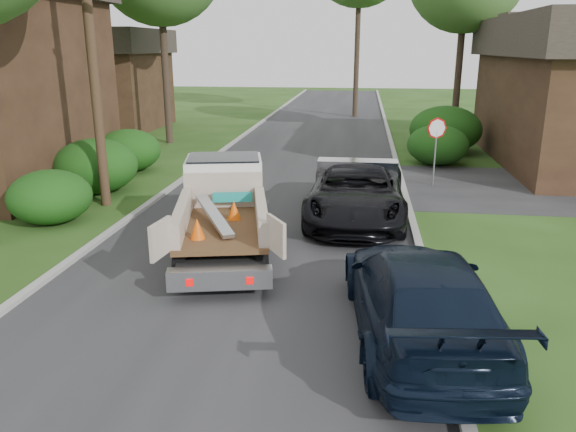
% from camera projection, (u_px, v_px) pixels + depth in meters
% --- Properties ---
extents(ground, '(120.00, 120.00, 0.00)m').
position_uv_depth(ground, '(242.00, 273.00, 12.60)').
color(ground, '#224112').
rests_on(ground, ground).
extents(road, '(8.00, 90.00, 0.02)m').
position_uv_depth(road, '(295.00, 176.00, 22.09)').
color(road, '#28282B').
rests_on(road, ground).
extents(curb_left, '(0.20, 90.00, 0.12)m').
position_uv_depth(curb_left, '(194.00, 171.00, 22.59)').
color(curb_left, '#9E9E99').
rests_on(curb_left, ground).
extents(curb_right, '(0.20, 90.00, 0.12)m').
position_uv_depth(curb_right, '(400.00, 177.00, 21.56)').
color(curb_right, '#9E9E99').
rests_on(curb_right, ground).
extents(stop_sign, '(0.71, 0.32, 2.48)m').
position_uv_depth(stop_sign, '(436.00, 137.00, 19.98)').
color(stop_sign, slate).
rests_on(stop_sign, ground).
extents(utility_pole, '(2.42, 1.25, 10.00)m').
position_uv_depth(utility_pole, '(90.00, 36.00, 16.52)').
color(utility_pole, '#382619').
rests_on(utility_pole, ground).
extents(house_left_far, '(7.56, 7.56, 6.00)m').
position_uv_depth(house_left_far, '(99.00, 78.00, 34.29)').
color(house_left_far, '#332015').
rests_on(house_left_far, ground).
extents(hedge_left_a, '(2.34, 2.34, 1.53)m').
position_uv_depth(hedge_left_a, '(50.00, 197.00, 16.00)').
color(hedge_left_a, '#1B4510').
rests_on(hedge_left_a, ground).
extents(hedge_left_b, '(2.86, 2.86, 1.87)m').
position_uv_depth(hedge_left_b, '(95.00, 166.00, 19.31)').
color(hedge_left_b, '#1B4510').
rests_on(hedge_left_b, ground).
extents(hedge_left_c, '(2.60, 2.60, 1.70)m').
position_uv_depth(hedge_left_c, '(128.00, 150.00, 22.70)').
color(hedge_left_c, '#1B4510').
rests_on(hedge_left_c, ground).
extents(hedge_right_a, '(2.60, 2.60, 1.70)m').
position_uv_depth(hedge_right_a, '(438.00, 145.00, 23.96)').
color(hedge_right_a, '#1B4510').
rests_on(hedge_right_a, ground).
extents(hedge_right_b, '(3.38, 3.38, 2.21)m').
position_uv_depth(hedge_right_b, '(445.00, 129.00, 26.65)').
color(hedge_right_b, '#1B4510').
rests_on(hedge_right_b, ground).
extents(flatbed_truck, '(3.39, 5.85, 2.09)m').
position_uv_depth(flatbed_truck, '(224.00, 201.00, 14.13)').
color(flatbed_truck, black).
rests_on(flatbed_truck, ground).
extents(black_pickup, '(2.82, 5.96, 1.65)m').
position_uv_depth(black_pickup, '(357.00, 192.00, 16.32)').
color(black_pickup, black).
rests_on(black_pickup, ground).
extents(navy_suv, '(2.81, 5.75, 1.61)m').
position_uv_depth(navy_suv, '(420.00, 296.00, 9.54)').
color(navy_suv, black).
rests_on(navy_suv, ground).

